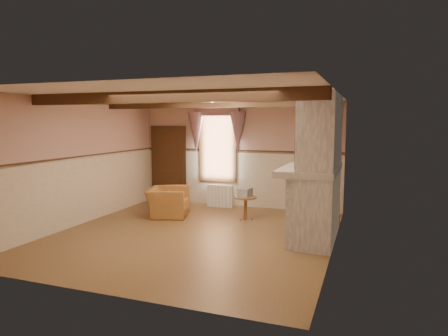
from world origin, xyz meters
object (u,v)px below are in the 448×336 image
(side_table, at_px, (245,208))
(mantel_clock, at_px, (316,158))
(bowl, at_px, (311,164))
(armchair, at_px, (168,202))
(oil_lamp, at_px, (315,157))
(radiator, at_px, (220,196))

(side_table, height_order, mantel_clock, mantel_clock)
(bowl, bearing_deg, side_table, 148.94)
(armchair, xyz_separation_m, mantel_clock, (3.51, 0.10, 1.18))
(side_table, xyz_separation_m, oil_lamp, (1.61, -0.31, 1.29))
(bowl, bearing_deg, oil_lamp, 90.00)
(side_table, relative_size, mantel_clock, 2.29)
(mantel_clock, bearing_deg, oil_lamp, -90.00)
(side_table, height_order, radiator, radiator)
(side_table, height_order, bowl, bowl)
(armchair, distance_m, radiator, 1.63)
(armchair, xyz_separation_m, radiator, (0.84, 1.40, -0.04))
(armchair, bearing_deg, mantel_clock, -105.12)
(radiator, relative_size, mantel_clock, 2.92)
(radiator, xyz_separation_m, mantel_clock, (2.67, -1.30, 1.22))
(side_table, distance_m, radiator, 1.55)
(radiator, bearing_deg, mantel_clock, -27.34)
(armchair, xyz_separation_m, oil_lamp, (3.51, -0.05, 1.22))
(radiator, xyz_separation_m, oil_lamp, (2.67, -1.45, 1.26))
(bowl, relative_size, oil_lamp, 1.37)
(armchair, bearing_deg, radiator, -47.78)
(oil_lamp, bearing_deg, side_table, 169.14)
(armchair, bearing_deg, oil_lamp, -107.61)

